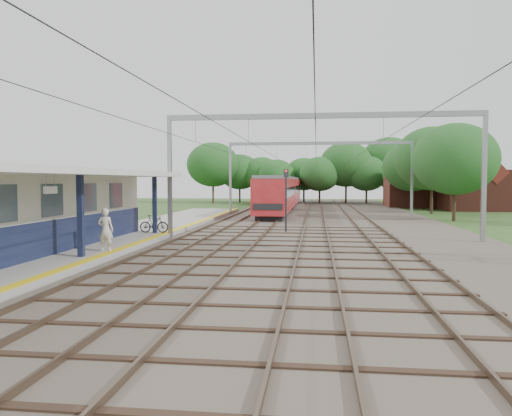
{
  "coord_description": "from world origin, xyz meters",
  "views": [
    {
      "loc": [
        3.26,
        -12.46,
        3.32
      ],
      "look_at": [
        -0.54,
        18.81,
        1.6
      ],
      "focal_mm": 35.0,
      "sensor_mm": 36.0,
      "label": 1
    }
  ],
  "objects_px": {
    "signal_post": "(286,194)",
    "train": "(283,192)",
    "person": "(106,230)",
    "bicycle": "(154,224)"
  },
  "relations": [
    {
      "from": "bicycle",
      "to": "train",
      "type": "distance_m",
      "value": 28.9
    },
    {
      "from": "bicycle",
      "to": "person",
      "type": "bearing_deg",
      "value": -177.43
    },
    {
      "from": "train",
      "to": "bicycle",
      "type": "bearing_deg",
      "value": -100.89
    },
    {
      "from": "signal_post",
      "to": "person",
      "type": "bearing_deg",
      "value": -144.56
    },
    {
      "from": "bicycle",
      "to": "signal_post",
      "type": "bearing_deg",
      "value": -61.84
    },
    {
      "from": "person",
      "to": "bicycle",
      "type": "height_order",
      "value": "person"
    },
    {
      "from": "bicycle",
      "to": "signal_post",
      "type": "height_order",
      "value": "signal_post"
    },
    {
      "from": "signal_post",
      "to": "train",
      "type": "bearing_deg",
      "value": 71.31
    },
    {
      "from": "bicycle",
      "to": "signal_post",
      "type": "relative_size",
      "value": 0.41
    },
    {
      "from": "train",
      "to": "signal_post",
      "type": "height_order",
      "value": "signal_post"
    }
  ]
}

